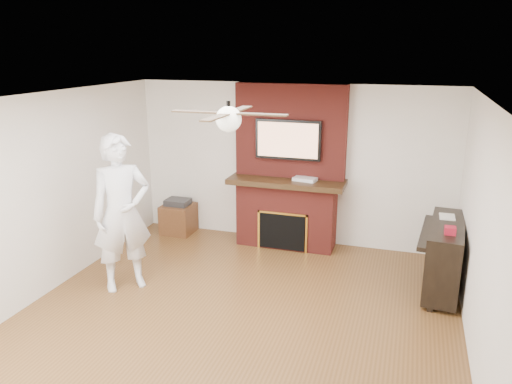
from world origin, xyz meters
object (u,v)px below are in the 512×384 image
(fireplace, at_px, (288,183))
(person, at_px, (122,213))
(piano, at_px, (444,255))
(side_table, at_px, (179,217))

(fireplace, bearing_deg, person, -128.04)
(person, distance_m, piano, 4.11)
(piano, bearing_deg, side_table, 173.36)
(person, relative_size, piano, 1.44)
(fireplace, relative_size, piano, 1.78)
(fireplace, xyz_separation_m, piano, (2.28, -0.93, -0.51))
(fireplace, xyz_separation_m, person, (-1.63, -2.08, 0.01))
(side_table, height_order, piano, piano)
(fireplace, xyz_separation_m, side_table, (-1.86, -0.07, -0.73))
(person, distance_m, side_table, 2.16)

